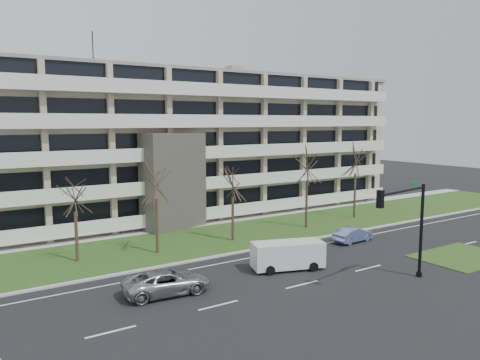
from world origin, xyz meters
TOP-DOWN VIEW (x-y plane):
  - ground at (0.00, 0.00)m, footprint 160.00×160.00m
  - grass_verge at (0.00, 13.00)m, footprint 90.00×10.00m
  - curb at (0.00, 8.00)m, footprint 90.00×0.35m
  - sidewalk at (0.00, 18.50)m, footprint 90.00×2.00m
  - grass_median at (14.00, -2.00)m, footprint 7.00×5.00m
  - lane_edge_line at (0.00, 6.50)m, footprint 90.00×0.12m
  - apartment_building at (-0.01, 25.32)m, footprint 60.50×15.10m
  - silver_pickup at (-7.66, 3.16)m, footprint 5.33×2.86m
  - blue_sedan at (10.43, 5.60)m, footprint 3.94×1.61m
  - white_van at (1.27, 2.88)m, footprint 5.21×3.26m
  - traffic_signal at (5.66, -3.29)m, footprint 5.42×1.18m
  - tree_2 at (-10.42, 12.54)m, footprint 3.26×3.26m
  - tree_3 at (-4.71, 11.38)m, footprint 3.79×3.79m
  - tree_4 at (2.18, 11.46)m, footprint 3.34×3.34m
  - tree_5 at (10.57, 11.70)m, footprint 4.06×4.06m
  - tree_6 at (17.96, 12.55)m, footprint 4.15×4.15m

SIDE VIEW (x-z plane):
  - ground at x=0.00m, z-range 0.00..0.00m
  - lane_edge_line at x=0.00m, z-range 0.00..0.01m
  - grass_verge at x=0.00m, z-range 0.00..0.06m
  - grass_median at x=14.00m, z-range 0.00..0.06m
  - sidewalk at x=0.00m, z-range 0.00..0.08m
  - curb at x=0.00m, z-range 0.00..0.12m
  - blue_sedan at x=10.43m, z-range 0.00..1.27m
  - silver_pickup at x=-7.66m, z-range 0.00..1.43m
  - white_van at x=1.27m, z-range 0.19..2.09m
  - traffic_signal at x=5.66m, z-range 0.93..7.27m
  - tree_2 at x=-10.42m, z-range 1.80..8.33m
  - tree_4 at x=2.18m, z-range 1.85..8.54m
  - tree_3 at x=-4.71m, z-range 2.10..9.69m
  - tree_5 at x=10.57m, z-range 2.25..10.37m
  - tree_6 at x=17.96m, z-range 2.31..10.61m
  - apartment_building at x=-0.01m, z-range -1.76..16.99m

